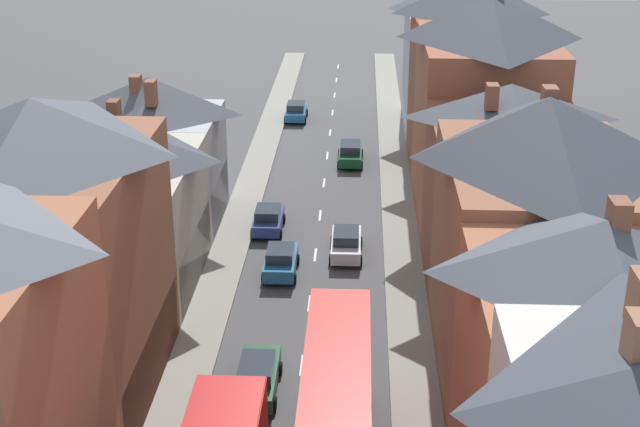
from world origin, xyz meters
TOP-DOWN VIEW (x-y plane):
  - pavement_left at (-5.10, 38.00)m, footprint 2.20×104.00m
  - pavement_right at (5.10, 38.00)m, footprint 2.20×104.00m
  - centre_line_dashes at (0.00, 36.00)m, footprint 0.14×97.80m
  - terrace_row_right at (10.19, 29.41)m, footprint 8.00×79.33m
  - double_decker_bus_lead at (1.79, 16.32)m, footprint 2.74×10.80m
  - car_near_blue at (-3.10, 63.55)m, footprint 1.90×4.00m
  - car_near_silver at (1.80, 35.97)m, footprint 1.90×4.19m
  - car_parked_left_a at (-1.80, 33.40)m, footprint 1.90×3.91m
  - car_parked_right_a at (-3.10, 39.37)m, footprint 1.90×3.86m
  - car_mid_black at (1.80, 52.39)m, footprint 1.90×4.49m
  - car_far_grey at (-1.80, 21.77)m, footprint 1.90×4.44m

SIDE VIEW (x-z plane):
  - centre_line_dashes at x=0.00m, z-range 0.00..0.01m
  - pavement_left at x=-5.10m, z-range 0.00..0.14m
  - pavement_right at x=5.10m, z-range 0.00..0.14m
  - car_near_blue at x=-3.10m, z-range 0.01..1.58m
  - car_parked_right_a at x=-3.10m, z-range 0.01..1.59m
  - car_mid_black at x=1.80m, z-range 0.01..1.62m
  - car_far_grey at x=-1.80m, z-range 0.01..1.62m
  - car_near_silver at x=1.80m, z-range 0.01..1.64m
  - car_parked_left_a at x=-1.80m, z-range 0.00..1.65m
  - double_decker_bus_lead at x=1.79m, z-range 0.17..5.47m
  - terrace_row_right at x=10.19m, z-range -0.79..13.24m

